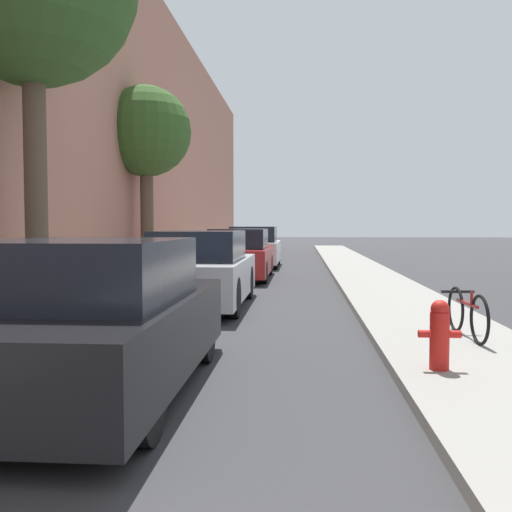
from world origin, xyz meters
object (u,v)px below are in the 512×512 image
Objects in this scene: parked_car_white at (254,248)px; street_tree_far at (146,134)px; parked_car_black at (92,321)px; parked_car_silver at (201,271)px; fire_hydrant at (440,334)px; parked_car_red at (240,255)px; bicycle at (467,313)px.

parked_car_white is 0.74× the size of street_tree_far.
parked_car_black is 5.73m from parked_car_silver.
parked_car_red is at bearing 106.26° from fire_hydrant.
parked_car_black reaches higher than bicycle.
parked_car_white is (0.16, 10.73, 0.02)m from parked_car_silver.
fire_hydrant is at bearing -73.74° from parked_car_red.
bicycle is at bearing 30.26° from parked_car_black.
parked_car_white is 5.60× the size of fire_hydrant.
parked_car_white reaches higher than fire_hydrant.
fire_hydrant is 1.87m from bicycle.
street_tree_far reaches higher than parked_car_white.
parked_car_silver is 0.96× the size of parked_car_red.
fire_hydrant is (3.32, -5.05, -0.22)m from parked_car_silver.
bicycle is (4.07, -3.34, -0.26)m from parked_car_silver.
parked_car_silver is at bearing 89.72° from parked_car_black.
parked_car_white is (0.02, 4.85, 0.03)m from parked_car_red.
parked_car_silver is 5.88m from parked_car_red.
parked_car_red is at bearing 88.68° from parked_car_silver.
fire_hydrant is (3.35, 0.68, -0.20)m from parked_car_black.
parked_car_black is 1.03× the size of parked_car_white.
parked_car_red is 0.82× the size of street_tree_far.
street_tree_far reaches higher than parked_car_silver.
street_tree_far reaches higher than parked_car_red.
parked_car_silver is 6.79m from street_tree_far.
street_tree_far is at bearing -115.82° from parked_car_white.
street_tree_far is 11.45m from bicycle.
street_tree_far is at bearing 123.98° from bicycle.
parked_car_white reaches higher than bicycle.
parked_car_red is at bearing 12.65° from street_tree_far.
parked_car_red is at bearing 89.19° from parked_car_black.
parked_car_white reaches higher than parked_car_black.
parked_car_black is at bearing -90.28° from parked_car_silver.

